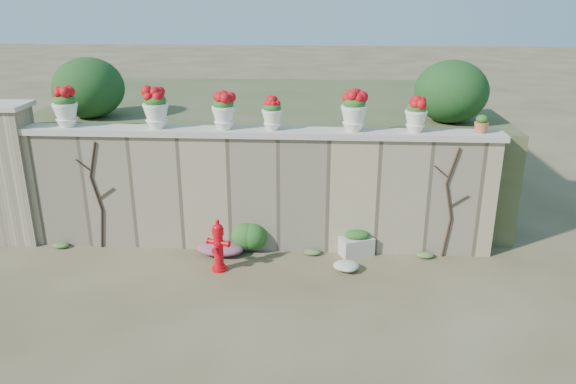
# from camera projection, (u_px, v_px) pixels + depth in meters

# --- Properties ---
(ground) EXTENTS (80.00, 80.00, 0.00)m
(ground) POSITION_uv_depth(u_px,v_px,m) (242.00, 298.00, 8.21)
(ground) COLOR brown
(ground) RESTS_ON ground
(stone_wall) EXTENTS (8.00, 0.40, 2.00)m
(stone_wall) POSITION_uv_depth(u_px,v_px,m) (255.00, 192.00, 9.56)
(stone_wall) COLOR tan
(stone_wall) RESTS_ON ground
(wall_cap) EXTENTS (8.10, 0.52, 0.10)m
(wall_cap) POSITION_uv_depth(u_px,v_px,m) (254.00, 132.00, 9.20)
(wall_cap) COLOR beige
(wall_cap) RESTS_ON stone_wall
(gate_pillar) EXTENTS (0.72, 0.72, 2.48)m
(gate_pillar) POSITION_uv_depth(u_px,v_px,m) (17.00, 173.00, 9.71)
(gate_pillar) COLOR tan
(gate_pillar) RESTS_ON ground
(raised_fill) EXTENTS (9.00, 6.00, 2.00)m
(raised_fill) POSITION_uv_depth(u_px,v_px,m) (272.00, 144.00, 12.56)
(raised_fill) COLOR #384C23
(raised_fill) RESTS_ON ground
(back_shrub_left) EXTENTS (1.30, 1.30, 1.10)m
(back_shrub_left) POSITION_uv_depth(u_px,v_px,m) (89.00, 88.00, 10.35)
(back_shrub_left) COLOR #143814
(back_shrub_left) RESTS_ON raised_fill
(back_shrub_right) EXTENTS (1.30, 1.30, 1.10)m
(back_shrub_right) POSITION_uv_depth(u_px,v_px,m) (451.00, 92.00, 9.96)
(back_shrub_right) COLOR #143814
(back_shrub_right) RESTS_ON raised_fill
(vine_left) EXTENTS (0.60, 0.04, 1.91)m
(vine_left) POSITION_uv_depth(u_px,v_px,m) (97.00, 194.00, 9.51)
(vine_left) COLOR black
(vine_left) RESTS_ON ground
(vine_right) EXTENTS (0.60, 0.04, 1.91)m
(vine_right) POSITION_uv_depth(u_px,v_px,m) (450.00, 202.00, 9.17)
(vine_right) COLOR black
(vine_right) RESTS_ON ground
(fire_hydrant) EXTENTS (0.38, 0.27, 0.87)m
(fire_hydrant) POSITION_uv_depth(u_px,v_px,m) (218.00, 245.00, 8.89)
(fire_hydrant) COLOR red
(fire_hydrant) RESTS_ON ground
(planter_box) EXTENTS (0.62, 0.50, 0.45)m
(planter_box) POSITION_uv_depth(u_px,v_px,m) (357.00, 243.00, 9.49)
(planter_box) COLOR beige
(planter_box) RESTS_ON ground
(green_shrub) EXTENTS (0.64, 0.58, 0.61)m
(green_shrub) POSITION_uv_depth(u_px,v_px,m) (245.00, 235.00, 9.57)
(green_shrub) COLOR #1E5119
(green_shrub) RESTS_ON ground
(magenta_clump) EXTENTS (0.97, 0.65, 0.26)m
(magenta_clump) POSITION_uv_depth(u_px,v_px,m) (230.00, 247.00, 9.54)
(magenta_clump) COLOR #B52488
(magenta_clump) RESTS_ON ground
(white_flowers) EXTENTS (0.55, 0.44, 0.20)m
(white_flowers) POSITION_uv_depth(u_px,v_px,m) (342.00, 266.00, 8.96)
(white_flowers) COLOR white
(white_flowers) RESTS_ON ground
(urn_pot_0) EXTENTS (0.41, 0.41, 0.64)m
(urn_pot_0) POSITION_uv_depth(u_px,v_px,m) (65.00, 108.00, 9.26)
(urn_pot_0) COLOR white
(urn_pot_0) RESTS_ON wall_cap
(urn_pot_1) EXTENTS (0.42, 0.42, 0.65)m
(urn_pot_1) POSITION_uv_depth(u_px,v_px,m) (156.00, 109.00, 9.17)
(urn_pot_1) COLOR white
(urn_pot_1) RESTS_ON wall_cap
(urn_pot_2) EXTENTS (0.39, 0.39, 0.61)m
(urn_pot_2) POSITION_uv_depth(u_px,v_px,m) (224.00, 111.00, 9.11)
(urn_pot_2) COLOR white
(urn_pot_2) RESTS_ON wall_cap
(urn_pot_3) EXTENTS (0.34, 0.34, 0.53)m
(urn_pot_3) POSITION_uv_depth(u_px,v_px,m) (272.00, 114.00, 9.08)
(urn_pot_3) COLOR white
(urn_pot_3) RESTS_ON wall_cap
(urn_pot_4) EXTENTS (0.42, 0.42, 0.66)m
(urn_pot_4) POSITION_uv_depth(u_px,v_px,m) (354.00, 111.00, 8.98)
(urn_pot_4) COLOR white
(urn_pot_4) RESTS_ON wall_cap
(urn_pot_5) EXTENTS (0.36, 0.36, 0.56)m
(urn_pot_5) POSITION_uv_depth(u_px,v_px,m) (416.00, 115.00, 8.94)
(urn_pot_5) COLOR white
(urn_pot_5) RESTS_ON wall_cap
(terracotta_pot) EXTENTS (0.23, 0.23, 0.28)m
(terracotta_pot) POSITION_uv_depth(u_px,v_px,m) (481.00, 125.00, 8.93)
(terracotta_pot) COLOR #C1633B
(terracotta_pot) RESTS_ON wall_cap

